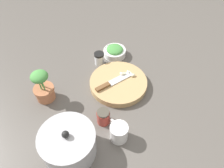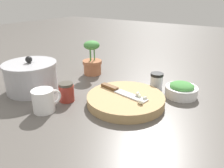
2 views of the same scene
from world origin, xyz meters
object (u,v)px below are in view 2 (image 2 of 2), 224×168
spice_jar (157,81)px  stock_pot (31,77)px  garlic_cloves (140,97)px  honey_jar (67,92)px  cutting_board (126,99)px  chef_knife (120,91)px  coffee_mug (44,100)px  herb_bowl (181,90)px  potted_herb (92,60)px

spice_jar → stock_pot: (-0.31, 0.44, 0.03)m
garlic_cloves → spice_jar: bearing=5.6°
honey_jar → cutting_board: bearing=-61.9°
chef_knife → stock_pot: 0.39m
cutting_board → stock_pot: 0.42m
chef_knife → cutting_board: bearing=79.2°
cutting_board → garlic_cloves: garlic_cloves is taller
cutting_board → coffee_mug: size_ratio=2.75×
cutting_board → chef_knife: size_ratio=1.34×
herb_bowl → stock_pot: size_ratio=0.60×
garlic_cloves → honey_jar: bearing=112.7°
coffee_mug → cutting_board: bearing=-44.9°
chef_knife → coffee_mug: size_ratio=2.05×
chef_knife → potted_herb: 0.33m
cutting_board → garlic_cloves: 0.06m
cutting_board → spice_jar: spice_jar is taller
cutting_board → honey_jar: (-0.11, 0.20, 0.02)m
cutting_board → stock_pot: size_ratio=1.34×
garlic_cloves → coffee_mug: coffee_mug is taller
chef_knife → herb_bowl: size_ratio=1.67×
chef_knife → potted_herb: size_ratio=1.26×
chef_knife → stock_pot: (-0.13, 0.36, 0.02)m
cutting_board → chef_knife: (0.01, 0.03, 0.02)m
herb_bowl → honey_jar: 0.46m
herb_bowl → stock_pot: bearing=119.0°
coffee_mug → honey_jar: bearing=-3.9°
coffee_mug → herb_bowl: bearing=-42.6°
garlic_cloves → spice_jar: spice_jar is taller
chef_knife → stock_pot: bearing=-60.8°
chef_knife → garlic_cloves: 0.09m
garlic_cloves → cutting_board: bearing=90.9°
garlic_cloves → spice_jar: size_ratio=0.96×
stock_pot → coffee_mug: bearing=-115.8°
cutting_board → potted_herb: potted_herb is taller
potted_herb → honey_jar: bearing=-159.3°
cutting_board → herb_bowl: size_ratio=2.24×
chef_knife → spice_jar: size_ratio=2.97×
garlic_cloves → herb_bowl: size_ratio=0.54×
herb_bowl → spice_jar: spice_jar is taller
chef_knife → herb_bowl: bearing=141.8°
cutting_board → stock_pot: bearing=106.8°
herb_bowl → coffee_mug: bearing=137.4°
herb_bowl → coffee_mug: 0.54m
cutting_board → honey_jar: 0.23m
cutting_board → spice_jar: bearing=-11.8°
herb_bowl → coffee_mug: size_ratio=1.23×
cutting_board → herb_bowl: 0.24m
honey_jar → stock_pot: stock_pot is taller
spice_jar → potted_herb: 0.36m
spice_jar → coffee_mug: 0.47m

